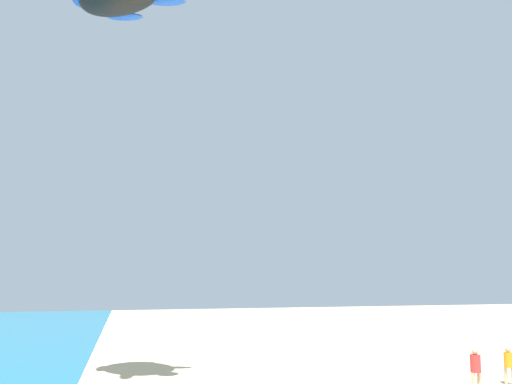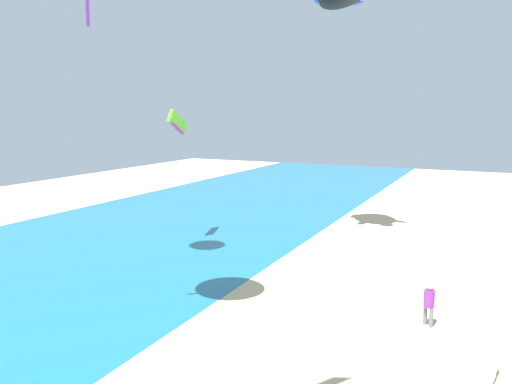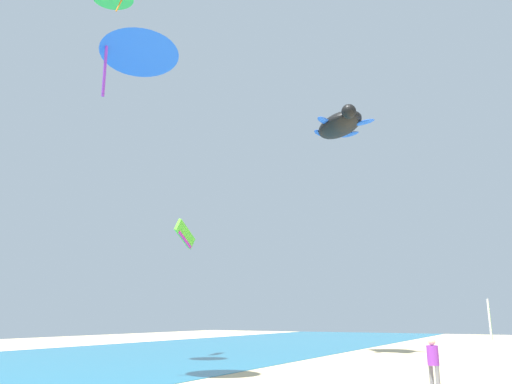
# 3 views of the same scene
# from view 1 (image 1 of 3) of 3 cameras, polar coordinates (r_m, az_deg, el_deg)

# --- Properties ---
(person_beachcomber) EXTENTS (0.39, 0.39, 1.65)m
(person_beachcomber) POSITION_cam_1_polar(r_m,az_deg,el_deg) (28.59, 24.36, -15.55)
(person_beachcomber) COLOR #C6B28C
(person_beachcomber) RESTS_ON ground
(person_kite_handler) EXTENTS (0.43, 0.48, 1.81)m
(person_kite_handler) POSITION_cam_1_polar(r_m,az_deg,el_deg) (26.30, 21.49, -16.22)
(person_kite_handler) COLOR #C6B28C
(person_kite_handler) RESTS_ON ground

